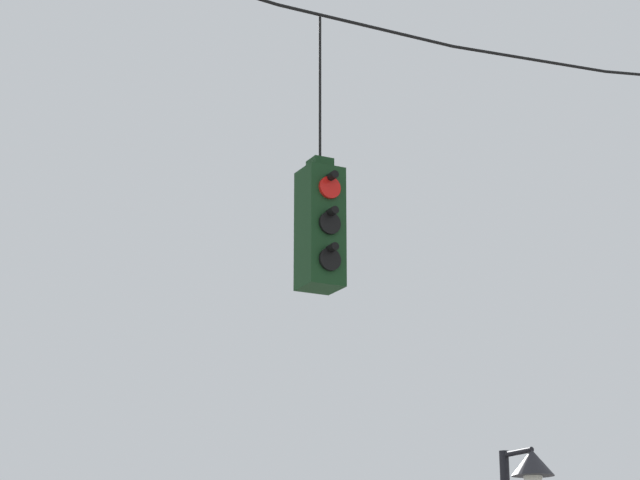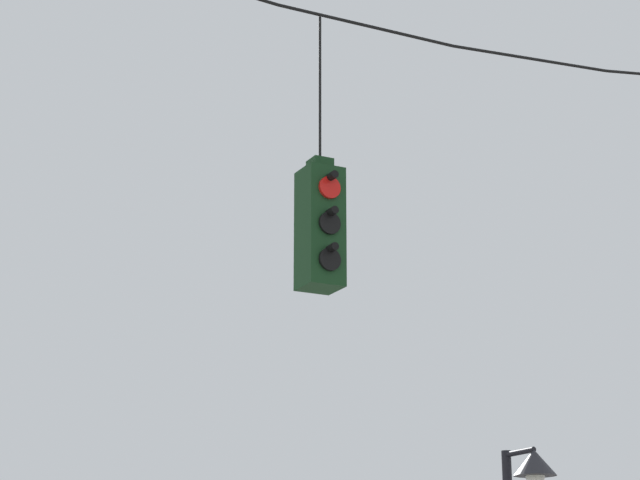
{
  "view_description": "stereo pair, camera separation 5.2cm",
  "coord_description": "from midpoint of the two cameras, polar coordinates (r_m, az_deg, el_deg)",
  "views": [
    {
      "loc": [
        -5.2,
        -9.52,
        2.1
      ],
      "look_at": [
        -0.51,
        -0.34,
        5.24
      ],
      "focal_mm": 70.0,
      "sensor_mm": 36.0,
      "label": 1
    },
    {
      "loc": [
        -5.15,
        -9.54,
        2.1
      ],
      "look_at": [
        -0.51,
        -0.34,
        5.24
      ],
      "focal_mm": 70.0,
      "sensor_mm": 36.0,
      "label": 2
    }
  ],
  "objects": [
    {
      "name": "span_wire",
      "position": [
        11.91,
        2.1,
        10.83
      ],
      "size": [
        13.08,
        0.03,
        0.79
      ],
      "color": "black"
    },
    {
      "name": "traffic_light_near_left_pole",
      "position": [
        10.8,
        -0.12,
        0.65
      ],
      "size": [
        0.34,
        0.46,
        2.58
      ],
      "color": "#143819"
    }
  ]
}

